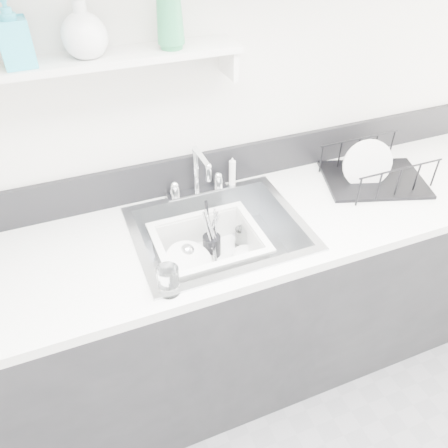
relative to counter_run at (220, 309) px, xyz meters
name	(u,v)px	position (x,y,z in m)	size (l,w,h in m)	color
room_shell	(431,139)	(0.00, -0.80, 1.22)	(3.50, 3.00, 2.60)	silver
counter_run	(220,309)	(0.00, 0.00, 0.00)	(3.20, 0.62, 0.92)	black
backsplash	(193,172)	(0.00, 0.30, 0.54)	(3.20, 0.02, 0.16)	black
sink	(219,247)	(0.00, 0.00, 0.37)	(0.64, 0.52, 0.20)	silver
faucet	(197,183)	(0.00, 0.25, 0.52)	(0.26, 0.18, 0.23)	silver
side_sprayer	(232,172)	(0.16, 0.25, 0.53)	(0.03, 0.03, 0.14)	white
wall_shelf	(85,64)	(-0.35, 0.23, 1.05)	(1.00, 0.16, 0.12)	silver
wash_tub	(209,252)	(-0.05, -0.01, 0.37)	(0.40, 0.33, 0.16)	white
plate_stack	(191,265)	(-0.12, -0.02, 0.33)	(0.22, 0.22, 0.09)	white
utensil_cup	(212,244)	(-0.02, 0.04, 0.36)	(0.07, 0.07, 0.24)	black
ladle	(203,254)	(-0.06, 0.01, 0.34)	(0.25, 0.09, 0.07)	silver
tumbler_in_tub	(242,238)	(0.12, 0.04, 0.35)	(0.06, 0.06, 0.09)	white
tumbler_counter	(168,281)	(-0.26, -0.24, 0.51)	(0.07, 0.07, 0.10)	white
dish_rack	(377,166)	(0.75, 0.06, 0.53)	(0.42, 0.32, 0.15)	black
bowl_small	(246,257)	(0.09, -0.05, 0.32)	(0.11, 0.11, 0.03)	white
soap_bottle_b	(12,31)	(-0.53, 0.21, 1.17)	(0.09, 0.09, 0.19)	#30ADC5
soap_bottle_c	(83,26)	(-0.34, 0.23, 1.16)	(0.14, 0.14, 0.18)	silver
soap_bottle_d	(169,10)	(-0.08, 0.21, 1.18)	(0.09, 0.09, 0.23)	#298750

